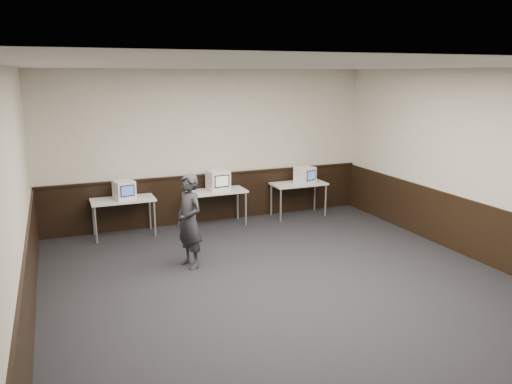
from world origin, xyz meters
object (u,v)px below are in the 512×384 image
desk_center (217,194)px  person (189,221)px  desk_right (299,186)px  emac_left (124,190)px  emac_center (218,180)px  desk_left (123,202)px  emac_right (305,175)px

desk_center → person: 2.31m
desk_right → emac_left: bearing=-179.6°
emac_left → desk_right: bearing=-10.5°
desk_right → emac_center: 1.88m
desk_left → desk_right: 3.80m
desk_center → person: bearing=-118.8°
emac_right → person: bearing=-166.1°
desk_right → emac_left: size_ratio=2.72×
desk_center → desk_right: size_ratio=1.00×
desk_left → emac_center: bearing=0.5°
person → desk_right: bearing=104.5°
desk_right → person: 3.63m
emac_center → person: 2.35m
desk_right → emac_left: emac_left is taller
desk_left → emac_left: bearing=-39.7°
desk_left → emac_left: size_ratio=2.72×
emac_center → emac_right: size_ratio=0.99×
desk_center → emac_left: emac_left is taller
desk_left → emac_right: bearing=-0.8°
desk_right → emac_right: 0.29m
emac_left → emac_right: size_ratio=0.93×
desk_left → emac_center: 1.96m
desk_left → desk_right: same height
desk_right → emac_left: (-3.77, -0.03, 0.25)m
desk_left → emac_center: emac_center is taller
desk_center → emac_right: 2.04m
desk_center → emac_left: (-1.87, -0.03, 0.25)m
emac_left → emac_center: emac_center is taller
emac_right → person: (-3.14, -1.97, -0.16)m
desk_left → desk_center: 1.90m
emac_right → emac_left: bearing=161.4°
desk_center → emac_center: bearing=24.2°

